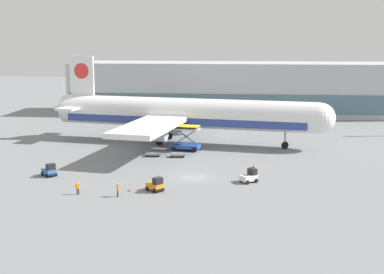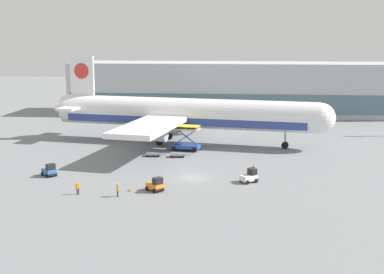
% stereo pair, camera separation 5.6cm
% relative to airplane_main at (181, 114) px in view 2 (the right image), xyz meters
% --- Properties ---
extents(ground_plane, '(400.00, 400.00, 0.00)m').
position_rel_airplane_main_xyz_m(ground_plane, '(4.96, -26.39, -5.84)').
color(ground_plane, slate).
extents(terminal_building, '(90.00, 18.20, 14.00)m').
position_rel_airplane_main_xyz_m(terminal_building, '(10.29, 42.87, 1.15)').
color(terminal_building, '#B2B7BC').
rests_on(terminal_building, ground_plane).
extents(airplane_main, '(57.72, 48.66, 17.00)m').
position_rel_airplane_main_xyz_m(airplane_main, '(0.00, 0.00, 0.00)').
color(airplane_main, white).
rests_on(airplane_main, ground_plane).
extents(scissor_lift_loader, '(5.63, 4.11, 4.64)m').
position_rel_airplane_main_xyz_m(scissor_lift_loader, '(1.84, -6.74, -4.02)').
color(scissor_lift_loader, '#284C99').
rests_on(scissor_lift_loader, ground_plane).
extents(baggage_tug_foreground, '(2.77, 2.69, 2.00)m').
position_rel_airplane_main_xyz_m(baggage_tug_foreground, '(0.63, -33.94, -4.96)').
color(baggage_tug_foreground, orange).
rests_on(baggage_tug_foreground, ground_plane).
extents(baggage_tug_mid, '(2.75, 2.71, 2.00)m').
position_rel_airplane_main_xyz_m(baggage_tug_mid, '(-16.71, -27.59, -4.96)').
color(baggage_tug_mid, '#2D66B7').
rests_on(baggage_tug_mid, ground_plane).
extents(baggage_tug_far, '(2.79, 2.67, 2.00)m').
position_rel_airplane_main_xyz_m(baggage_tug_far, '(13.46, -28.12, -4.96)').
color(baggage_tug_far, silver).
rests_on(baggage_tug_far, ground_plane).
extents(baggage_dolly_lead, '(3.77, 1.84, 0.48)m').
position_rel_airplane_main_xyz_m(baggage_dolly_lead, '(-3.38, -12.57, -5.45)').
color(baggage_dolly_lead, '#56565B').
rests_on(baggage_dolly_lead, ground_plane).
extents(baggage_dolly_second, '(3.77, 1.84, 0.48)m').
position_rel_airplane_main_xyz_m(baggage_dolly_second, '(0.97, -12.72, -5.45)').
color(baggage_dolly_second, '#56565B').
rests_on(baggage_dolly_second, ground_plane).
extents(ground_crew_near, '(0.48, 0.39, 1.75)m').
position_rel_airplane_main_xyz_m(ground_crew_near, '(-9.47, -36.57, -4.81)').
color(ground_crew_near, black).
rests_on(ground_crew_near, ground_plane).
extents(ground_crew_far, '(0.34, 0.53, 1.85)m').
position_rel_airplane_main_xyz_m(ground_crew_far, '(-3.92, -37.02, -4.74)').
color(ground_crew_far, black).
rests_on(ground_crew_far, ground_plane).
extents(traffic_cone_near, '(0.40, 0.40, 0.57)m').
position_rel_airplane_main_xyz_m(traffic_cone_near, '(-2.96, -34.20, -5.56)').
color(traffic_cone_near, black).
rests_on(traffic_cone_near, ground_plane).
extents(traffic_cone_far, '(0.40, 0.40, 0.75)m').
position_rel_airplane_main_xyz_m(traffic_cone_far, '(14.26, -18.88, -5.47)').
color(traffic_cone_far, black).
rests_on(traffic_cone_far, ground_plane).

